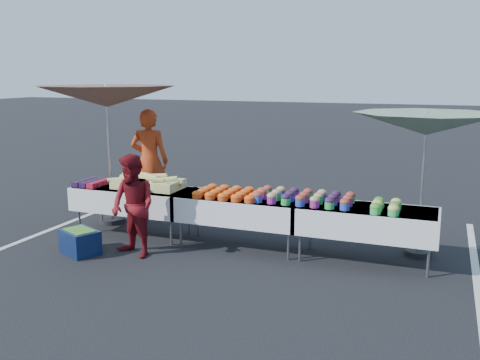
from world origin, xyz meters
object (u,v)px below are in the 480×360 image
(customer, at_px, (133,206))
(umbrella_right, at_px, (426,125))
(table_right, at_px, (366,220))
(storage_bin, at_px, (80,241))
(umbrella_left, at_px, (107,98))
(vendor, at_px, (150,161))
(table_left, at_px, (133,198))
(table_center, at_px, (240,208))

(customer, bearing_deg, umbrella_right, 40.89)
(table_right, distance_m, storage_bin, 3.97)
(customer, height_order, storage_bin, customer)
(umbrella_left, bearing_deg, vendor, 75.75)
(vendor, bearing_deg, customer, 103.88)
(table_right, bearing_deg, table_left, 180.00)
(table_left, relative_size, table_center, 1.00)
(table_center, xyz_separation_m, vendor, (-2.27, 1.32, 0.36))
(customer, xyz_separation_m, storage_bin, (-0.77, -0.20, -0.53))
(table_center, height_order, umbrella_left, umbrella_left)
(table_left, distance_m, umbrella_left, 1.74)
(umbrella_right, height_order, storage_bin, umbrella_right)
(table_center, distance_m, customer, 1.53)
(table_right, xyz_separation_m, umbrella_left, (-4.30, 0.42, 1.53))
(table_left, xyz_separation_m, customer, (0.57, -0.90, 0.13))
(table_left, relative_size, vendor, 0.98)
(umbrella_left, bearing_deg, table_left, -31.24)
(table_right, relative_size, customer, 1.30)
(table_left, height_order, umbrella_right, umbrella_right)
(table_left, distance_m, vendor, 1.45)
(customer, xyz_separation_m, umbrella_right, (3.69, 1.47, 1.11))
(vendor, bearing_deg, storage_bin, 85.29)
(umbrella_right, distance_m, storage_bin, 5.03)
(table_right, bearing_deg, storage_bin, -163.84)
(vendor, relative_size, storage_bin, 2.91)
(table_left, height_order, table_right, same)
(table_center, distance_m, storage_bin, 2.31)
(vendor, xyz_separation_m, umbrella_left, (-0.23, -0.90, 1.17))
(vendor, xyz_separation_m, customer, (1.04, -2.23, -0.23))
(umbrella_right, relative_size, storage_bin, 3.56)
(umbrella_right, bearing_deg, table_center, -167.06)
(table_center, height_order, vendor, vendor)
(umbrella_left, xyz_separation_m, storage_bin, (0.51, -1.52, -1.94))
(table_left, relative_size, umbrella_right, 0.80)
(vendor, distance_m, umbrella_right, 4.87)
(storage_bin, bearing_deg, umbrella_right, 45.37)
(umbrella_right, xyz_separation_m, storage_bin, (-4.46, -1.67, -1.64))
(table_right, distance_m, umbrella_right, 1.51)
(umbrella_left, height_order, storage_bin, umbrella_left)
(vendor, relative_size, umbrella_left, 0.66)
(table_center, bearing_deg, table_left, 180.00)
(vendor, bearing_deg, umbrella_left, 64.52)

